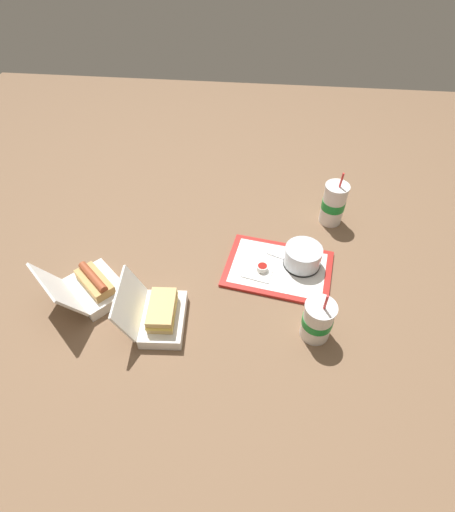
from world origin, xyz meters
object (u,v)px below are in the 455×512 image
at_px(clamshell_hotdog_center, 92,287).
at_px(soda_cup_front, 318,320).
at_px(food_tray, 278,269).
at_px(clamshell_sandwich_back, 160,314).
at_px(plastic_fork, 281,257).
at_px(soda_cup_back, 333,204).
at_px(cake_container, 303,257).
at_px(ketchup_cup, 262,268).

xyz_separation_m(clamshell_hotdog_center, soda_cup_front, (0.73, -0.08, 0.03)).
distance_m(food_tray, clamshell_sandwich_back, 0.45).
relative_size(plastic_fork, soda_cup_back, 0.47).
xyz_separation_m(cake_container, clamshell_hotdog_center, (-0.70, -0.20, -0.01)).
bearing_deg(cake_container, food_tray, -162.57).
relative_size(food_tray, soda_cup_back, 1.75).
distance_m(ketchup_cup, soda_cup_front, 0.29).
distance_m(cake_container, plastic_fork, 0.08).
bearing_deg(clamshell_sandwich_back, food_tray, 35.43).
xyz_separation_m(ketchup_cup, plastic_fork, (0.06, 0.07, -0.01)).
bearing_deg(soda_cup_back, ketchup_cup, -130.24).
relative_size(food_tray, cake_container, 3.07).
bearing_deg(clamshell_sandwich_back, soda_cup_front, 0.86).
xyz_separation_m(ketchup_cup, soda_cup_back, (0.26, 0.31, 0.06)).
height_order(ketchup_cup, clamshell_sandwich_back, clamshell_sandwich_back).
height_order(cake_container, ketchup_cup, cake_container).
relative_size(plastic_fork, clamshell_hotdog_center, 0.37).
xyz_separation_m(cake_container, clamshell_sandwich_back, (-0.45, -0.29, -0.01)).
bearing_deg(plastic_fork, clamshell_hotdog_center, -138.42).
height_order(cake_container, clamshell_hotdog_center, clamshell_hotdog_center).
xyz_separation_m(ketchup_cup, soda_cup_front, (0.17, -0.23, 0.04)).
height_order(food_tray, soda_cup_front, soda_cup_front).
bearing_deg(plastic_fork, clamshell_sandwich_back, -118.46).
height_order(food_tray, soda_cup_back, soda_cup_back).
bearing_deg(ketchup_cup, clamshell_hotdog_center, -164.59).
bearing_deg(clamshell_hotdog_center, cake_container, 15.96).
height_order(ketchup_cup, soda_cup_front, soda_cup_front).
relative_size(cake_container, clamshell_hotdog_center, 0.45).
relative_size(cake_container, clamshell_sandwich_back, 0.63).
xyz_separation_m(clamshell_sandwich_back, soda_cup_front, (0.48, 0.01, 0.03)).
relative_size(food_tray, plastic_fork, 3.70).
bearing_deg(food_tray, plastic_fork, 81.66).
distance_m(plastic_fork, clamshell_sandwich_back, 0.49).
height_order(plastic_fork, clamshell_hotdog_center, clamshell_hotdog_center).
bearing_deg(soda_cup_back, soda_cup_front, -99.20).
bearing_deg(soda_cup_back, cake_container, -114.85).
distance_m(food_tray, clamshell_hotdog_center, 0.64).
bearing_deg(clamshell_sandwich_back, plastic_fork, 39.64).
relative_size(ketchup_cup, clamshell_hotdog_center, 0.13).
relative_size(food_tray, ketchup_cup, 10.17).
distance_m(food_tray, cake_container, 0.10).
bearing_deg(plastic_fork, food_tray, -76.45).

